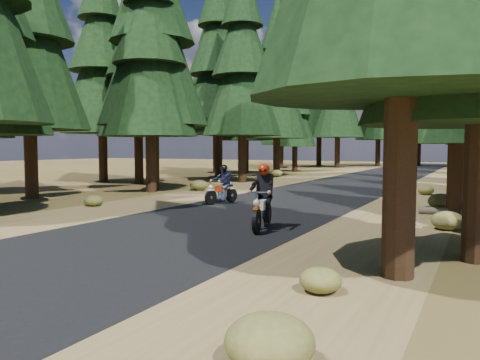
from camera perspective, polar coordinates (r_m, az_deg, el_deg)
name	(u,v)px	position (r m, az deg, el deg)	size (l,w,h in m)	color
ground	(216,221)	(13.66, -2.94, -5.00)	(120.00, 120.00, 0.00)	#4C3B1B
road	(282,203)	(18.10, 5.16, -2.77)	(6.00, 100.00, 0.01)	black
shoulder_l	(183,197)	(20.30, -6.93, -2.06)	(3.20, 100.00, 0.01)	brown
shoulder_r	(408,210)	(16.90, 19.75, -3.49)	(3.20, 100.00, 0.01)	brown
pine_forest	(374,62)	(33.86, 15.99, 13.63)	(34.59, 55.08, 16.32)	black
understory_shrubs	(350,191)	(20.53, 13.32, -1.32)	(14.68, 28.85, 0.70)	#474C1E
rider_lead	(262,208)	(12.08, 2.74, -3.43)	(0.96, 1.99, 1.70)	white
rider_follow	(221,191)	(17.64, -2.29, -1.32)	(0.94, 1.73, 1.48)	#99280A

